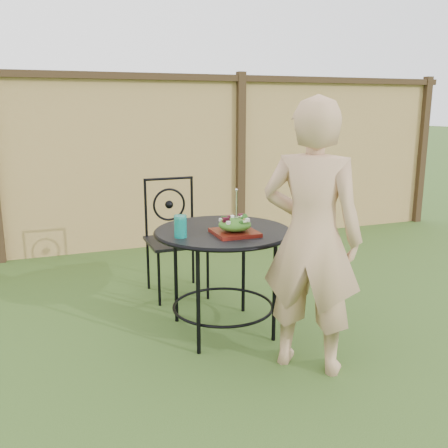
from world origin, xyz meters
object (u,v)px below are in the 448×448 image
object	(u,v)px
patio_chair	(175,234)
diner	(311,238)
salad_plate	(235,233)
patio_table	(223,250)

from	to	relation	value
patio_chair	diner	xyz separation A→B (m)	(0.41, -1.47, 0.29)
diner	salad_plate	xyz separation A→B (m)	(-0.28, 0.48, -0.06)
salad_plate	patio_chair	bearing A→B (deg)	97.83
patio_table	diner	size ratio (longest dim) A/B	0.58
patio_chair	diner	world-z (taller)	diner
patio_table	patio_chair	xyz separation A→B (m)	(-0.11, 0.85, -0.08)
patio_table	salad_plate	distance (m)	0.21
patio_table	diner	bearing A→B (deg)	-64.12
patio_table	diner	distance (m)	0.73
patio_table	patio_chair	world-z (taller)	patio_chair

